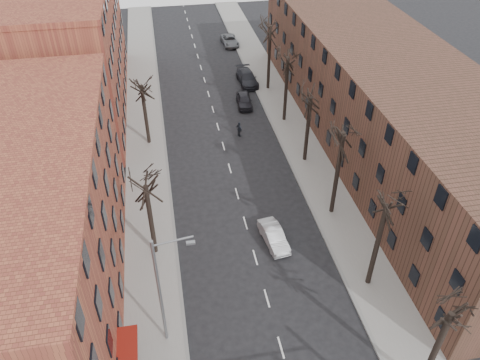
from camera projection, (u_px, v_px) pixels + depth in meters
sidewalk_left at (145, 138)px, 50.02m from camera, size 4.00×90.00×0.15m
sidewalk_right at (290, 124)px, 52.34m from camera, size 4.00×90.00×0.15m
building_left_near at (14, 238)px, 29.67m from camera, size 12.00×26.00×12.00m
building_left_far at (62, 49)px, 51.65m from camera, size 12.00×28.00×14.00m
building_right at (384, 99)px, 46.60m from camera, size 12.00×50.00×10.00m
tree_right_b at (367, 283)px, 34.41m from camera, size 5.20×5.20×10.80m
tree_right_c at (331, 212)px, 40.64m from camera, size 5.20×5.20×11.60m
tree_right_d at (304, 160)px, 46.88m from camera, size 5.20×5.20×10.00m
tree_right_e at (284, 120)px, 53.11m from camera, size 5.20×5.20×10.80m
tree_right_f at (268, 89)px, 59.34m from camera, size 5.20×5.20×11.60m
tree_left_a at (156, 252)px, 36.88m from camera, size 5.20×5.20×9.50m
tree_left_b at (149, 143)px, 49.35m from camera, size 5.20×5.20×9.50m
streetlight at (162, 289)px, 27.67m from camera, size 2.45×0.22×9.03m
silver_sedan at (274, 236)px, 37.34m from camera, size 1.95×4.19×1.33m
parked_car_near at (244, 100)px, 55.44m from camera, size 1.96×4.27×1.42m
parked_car_mid at (247, 78)px, 60.10m from camera, size 2.37×5.41×1.55m
parked_car_far at (230, 41)px, 70.58m from camera, size 2.43×4.90×1.33m
pedestrian_crossing at (239, 129)px, 49.93m from camera, size 0.80×1.08×1.71m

